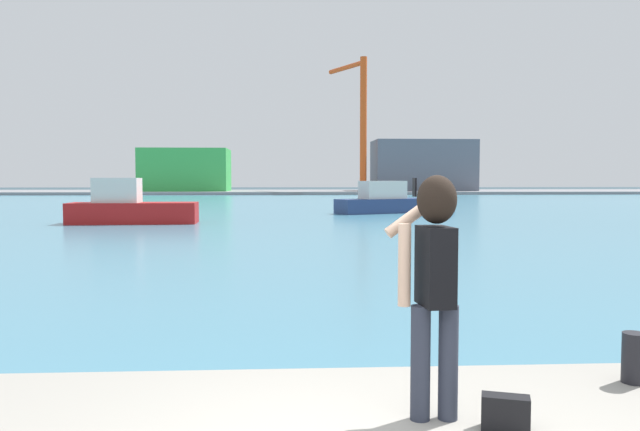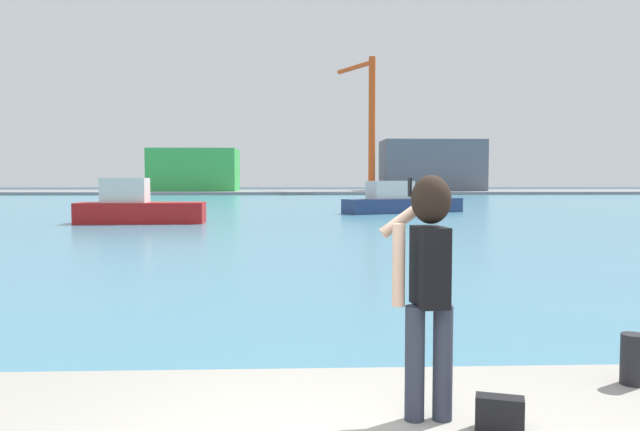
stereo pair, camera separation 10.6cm
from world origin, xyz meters
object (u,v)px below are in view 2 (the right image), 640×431
warehouse_right (432,166)px  port_crane (369,113)px  person_photographer (428,271)px  harbor_bollard (633,359)px  warehouse_left (195,170)px  handbag (500,414)px  boat_moored (138,208)px  boat_moored_2 (400,202)px

warehouse_right → port_crane: port_crane is taller
person_photographer → harbor_bollard: 2.18m
harbor_bollard → warehouse_left: 90.55m
handbag → boat_moored: bearing=108.7°
boat_moored_2 → warehouse_left: size_ratio=0.66×
boat_moored_2 → harbor_bollard: bearing=-120.8°
port_crane → boat_moored_2: bearing=-94.5°
handbag → warehouse_right: (19.73, 90.86, 3.62)m
warehouse_right → port_crane: size_ratio=0.78×
person_photographer → warehouse_left: warehouse_left is taller
boat_moored → warehouse_left: 62.81m
harbor_bollard → boat_moored_2: boat_moored_2 is taller
boat_moored → warehouse_right: bearing=63.7°
boat_moored_2 → warehouse_left: warehouse_left is taller
person_photographer → harbor_bollard: size_ratio=4.11×
handbag → harbor_bollard: harbor_bollard is taller
warehouse_right → boat_moored: bearing=-114.5°
harbor_bollard → warehouse_right: size_ratio=0.03×
boat_moored_2 → warehouse_left: 57.84m
warehouse_left → person_photographer: bearing=-79.9°
warehouse_right → port_crane: (-10.14, -2.85, 7.71)m
boat_moored → port_crane: port_crane is taller
warehouse_left → port_crane: size_ratio=0.65×
boat_moored_2 → port_crane: 53.18m
person_photographer → boat_moored: (-8.81, 27.08, -0.79)m
warehouse_right → handbag: bearing=-102.2°
boat_moored → warehouse_right: (28.99, 63.55, 3.47)m
person_photographer → handbag: bearing=-121.8°
boat_moored → boat_moored_2: (14.80, 8.88, -0.07)m
boat_moored_2 → port_crane: size_ratio=0.43×
harbor_bollard → boat_moored: bearing=112.1°
person_photographer → warehouse_right: 92.89m
boat_moored → port_crane: bearing=70.9°
handbag → boat_moored_2: boat_moored_2 is taller
harbor_bollard → boat_moored: 28.48m
port_crane → harbor_bollard: bearing=-95.4°
boat_moored_2 → boat_moored: bearing=-173.2°
boat_moored → boat_moored_2: size_ratio=0.75×
handbag → warehouse_right: 93.04m
person_photographer → boat_moored: bearing=12.3°
harbor_bollard → warehouse_right: bearing=78.5°
harbor_bollard → port_crane: port_crane is taller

